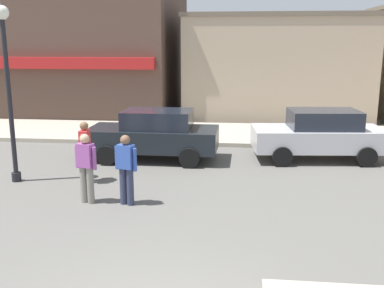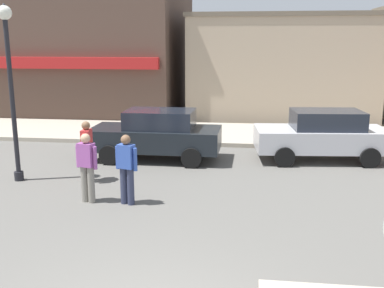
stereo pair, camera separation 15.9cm
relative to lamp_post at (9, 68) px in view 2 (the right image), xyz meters
The scene contains 9 objects.
kerb_far 8.60m from the lamp_post, 53.39° to the left, with size 80.00×4.00×0.15m, color #A89E8C.
lamp_post is the anchor object (origin of this frame).
parked_car_nearest 4.67m from the lamp_post, 39.12° to the left, with size 4.02×1.92×1.56m.
parked_car_second 9.15m from the lamp_post, 20.83° to the left, with size 4.14×2.16×1.56m.
pedestrian_crossing_near 4.18m from the lamp_post, 22.45° to the right, with size 0.55×0.31×1.61m.
pedestrian_crossing_far 2.81m from the lamp_post, ahead, with size 0.24×0.55×1.61m.
pedestrian_kerb_side 3.48m from the lamp_post, 29.48° to the right, with size 0.55×0.31×1.61m.
building_corner_shop 13.45m from the lamp_post, 103.07° to the left, with size 11.29×9.69×6.92m.
building_storefront_left_near 14.07m from the lamp_post, 57.81° to the left, with size 8.73×5.68×4.86m.
Camera 2 is at (1.18, -4.68, 3.62)m, focal length 42.00 mm.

